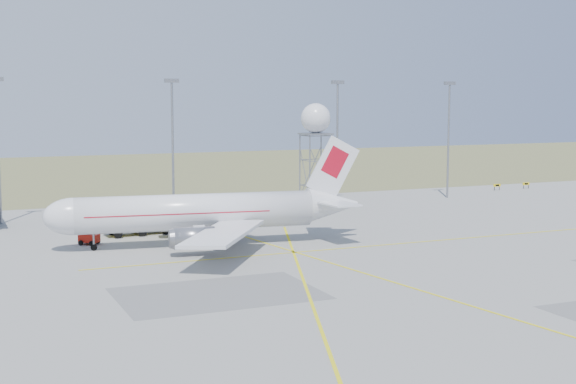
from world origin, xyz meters
name	(u,v)px	position (x,y,z in m)	size (l,w,h in m)	color
ground	(504,310)	(0.00, 0.00, 0.00)	(400.00, 400.00, 0.00)	#9B9B96
grass_strip	(132,171)	(0.00, 140.00, 0.01)	(400.00, 120.00, 0.03)	olive
mast_b	(173,135)	(-10.00, 66.00, 12.07)	(2.20, 0.50, 20.50)	gray
mast_c	(337,132)	(18.00, 66.00, 12.07)	(2.20, 0.50, 20.50)	gray
mast_d	(449,130)	(40.00, 66.00, 12.07)	(2.20, 0.50, 20.50)	gray
taxi_sign_near	(497,186)	(55.60, 72.00, 0.89)	(1.60, 0.17, 1.20)	black
taxi_sign_far	(526,184)	(62.60, 72.00, 0.89)	(1.60, 0.17, 1.20)	black
airliner_main	(201,213)	(-14.25, 38.52, 3.98)	(38.12, 36.73, 12.98)	silver
radar_tower	(316,151)	(11.31, 60.31, 9.43)	(4.64, 4.64, 16.81)	gray
fire_truck	(140,221)	(-19.08, 49.19, 1.71)	(9.11, 4.12, 3.56)	yellow
baggage_tug	(89,239)	(-26.47, 44.51, 0.66)	(2.73, 2.68, 1.74)	#A7160B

